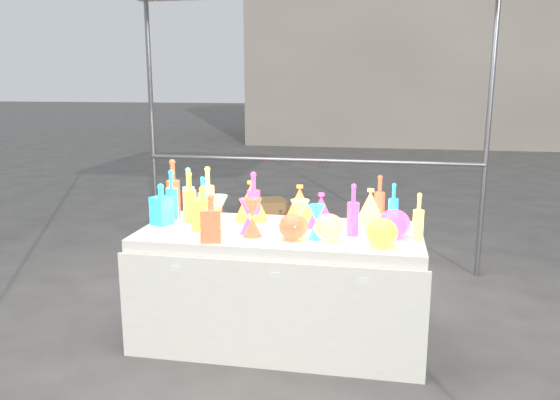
% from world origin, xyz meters
% --- Properties ---
extents(ground, '(80.00, 80.00, 0.00)m').
position_xyz_m(ground, '(0.00, 0.00, 0.00)').
color(ground, slate).
rests_on(ground, ground).
extents(display_table, '(1.84, 0.83, 0.75)m').
position_xyz_m(display_table, '(0.00, -0.01, 0.37)').
color(display_table, white).
rests_on(display_table, ground).
extents(background_building, '(14.00, 6.00, 6.00)m').
position_xyz_m(background_building, '(4.00, 14.00, 3.00)').
color(background_building, '#A59A89').
rests_on(background_building, ground).
extents(cardboard_box_closed, '(0.62, 0.55, 0.37)m').
position_xyz_m(cardboard_box_closed, '(-0.68, 2.59, 0.19)').
color(cardboard_box_closed, '#A27B49').
rests_on(cardboard_box_closed, ground).
extents(cardboard_box_flat, '(0.77, 0.71, 0.05)m').
position_xyz_m(cardboard_box_flat, '(-0.14, 1.85, 0.03)').
color(cardboard_box_flat, '#A27B49').
rests_on(cardboard_box_flat, ground).
extents(bottle_0, '(0.10, 0.10, 0.30)m').
position_xyz_m(bottle_0, '(-0.81, 0.21, 0.90)').
color(bottle_0, red).
rests_on(bottle_0, display_table).
extents(bottle_1, '(0.10, 0.10, 0.35)m').
position_xyz_m(bottle_1, '(-0.79, 0.16, 0.92)').
color(bottle_1, '#198C1E').
rests_on(bottle_1, display_table).
extents(bottle_2, '(0.10, 0.10, 0.42)m').
position_xyz_m(bottle_2, '(-0.79, 0.20, 0.96)').
color(bottle_2, orange).
rests_on(bottle_2, display_table).
extents(bottle_3, '(0.11, 0.11, 0.35)m').
position_xyz_m(bottle_3, '(-0.22, 0.18, 0.92)').
color(bottle_3, blue).
rests_on(bottle_3, display_table).
extents(bottle_4, '(0.12, 0.12, 0.37)m').
position_xyz_m(bottle_4, '(-0.54, 0.20, 0.94)').
color(bottle_4, '#168E7E').
rests_on(bottle_4, display_table).
extents(bottle_5, '(0.09, 0.09, 0.37)m').
position_xyz_m(bottle_5, '(-0.66, 0.13, 0.94)').
color(bottle_5, '#A92170').
rests_on(bottle_5, display_table).
extents(bottle_6, '(0.10, 0.10, 0.35)m').
position_xyz_m(bottle_6, '(-0.64, 0.10, 0.92)').
color(bottle_6, red).
rests_on(bottle_6, display_table).
extents(bottle_7, '(0.08, 0.08, 0.31)m').
position_xyz_m(bottle_7, '(-0.57, 0.15, 0.90)').
color(bottle_7, '#198C1E').
rests_on(bottle_7, display_table).
extents(decanter_0, '(0.13, 0.13, 0.29)m').
position_xyz_m(decanter_0, '(-0.49, -0.07, 0.89)').
color(decanter_0, red).
rests_on(decanter_0, display_table).
extents(decanter_1, '(0.14, 0.14, 0.29)m').
position_xyz_m(decanter_1, '(-0.36, -0.31, 0.89)').
color(decanter_1, orange).
rests_on(decanter_1, display_table).
extents(decanter_2, '(0.15, 0.15, 0.28)m').
position_xyz_m(decanter_2, '(-0.81, 0.00, 0.89)').
color(decanter_2, '#198C1E').
rests_on(decanter_2, display_table).
extents(hourglass_0, '(0.12, 0.12, 0.24)m').
position_xyz_m(hourglass_0, '(-0.14, -0.16, 0.87)').
color(hourglass_0, orange).
rests_on(hourglass_0, display_table).
extents(hourglass_1, '(0.14, 0.14, 0.22)m').
position_xyz_m(hourglass_1, '(-0.18, -0.11, 0.86)').
color(hourglass_1, blue).
rests_on(hourglass_1, display_table).
extents(hourglass_2, '(0.14, 0.14, 0.23)m').
position_xyz_m(hourglass_2, '(0.15, -0.13, 0.87)').
color(hourglass_2, '#168E7E').
rests_on(hourglass_2, display_table).
extents(hourglass_3, '(0.16, 0.16, 0.25)m').
position_xyz_m(hourglass_3, '(-0.36, -0.15, 0.87)').
color(hourglass_3, '#A92170').
rests_on(hourglass_3, display_table).
extents(hourglass_4, '(0.13, 0.13, 0.20)m').
position_xyz_m(hourglass_4, '(-0.41, -0.08, 0.85)').
color(hourglass_4, red).
rests_on(hourglass_4, display_table).
extents(hourglass_5, '(0.12, 0.12, 0.21)m').
position_xyz_m(hourglass_5, '(0.25, -0.15, 0.86)').
color(hourglass_5, '#198C1E').
rests_on(hourglass_5, display_table).
extents(globe_0, '(0.21, 0.21, 0.15)m').
position_xyz_m(globe_0, '(0.64, -0.23, 0.82)').
color(globe_0, red).
rests_on(globe_0, display_table).
extents(globe_1, '(0.18, 0.18, 0.14)m').
position_xyz_m(globe_1, '(0.33, -0.16, 0.82)').
color(globe_1, '#168E7E').
rests_on(globe_1, display_table).
extents(globe_2, '(0.19, 0.19, 0.14)m').
position_xyz_m(globe_2, '(0.12, -0.19, 0.82)').
color(globe_2, orange).
rests_on(globe_2, display_table).
extents(globe_3, '(0.21, 0.21, 0.16)m').
position_xyz_m(globe_3, '(0.72, -0.03, 0.83)').
color(globe_3, blue).
rests_on(globe_3, display_table).
extents(lampshade_0, '(0.29, 0.29, 0.28)m').
position_xyz_m(lampshade_0, '(-0.24, 0.22, 0.89)').
color(lampshade_0, yellow).
rests_on(lampshade_0, display_table).
extents(lampshade_1, '(0.26, 0.26, 0.25)m').
position_xyz_m(lampshade_1, '(0.09, 0.28, 0.87)').
color(lampshade_1, yellow).
rests_on(lampshade_1, display_table).
extents(lampshade_2, '(0.23, 0.23, 0.23)m').
position_xyz_m(lampshade_2, '(0.25, 0.13, 0.86)').
color(lampshade_2, blue).
rests_on(lampshade_2, display_table).
extents(lampshade_3, '(0.22, 0.22, 0.24)m').
position_xyz_m(lampshade_3, '(0.56, 0.28, 0.87)').
color(lampshade_3, '#168E7E').
rests_on(lampshade_3, display_table).
extents(bottle_8, '(0.09, 0.09, 0.29)m').
position_xyz_m(bottle_8, '(0.72, 0.23, 0.90)').
color(bottle_8, '#198C1E').
rests_on(bottle_8, display_table).
extents(bottle_9, '(0.09, 0.09, 0.33)m').
position_xyz_m(bottle_9, '(0.62, 0.33, 0.91)').
color(bottle_9, orange).
rests_on(bottle_9, display_table).
extents(bottle_10, '(0.09, 0.09, 0.33)m').
position_xyz_m(bottle_10, '(0.47, -0.03, 0.91)').
color(bottle_10, blue).
rests_on(bottle_10, display_table).
extents(bottle_11, '(0.08, 0.08, 0.29)m').
position_xyz_m(bottle_11, '(0.86, -0.07, 0.90)').
color(bottle_11, '#168E7E').
rests_on(bottle_11, display_table).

